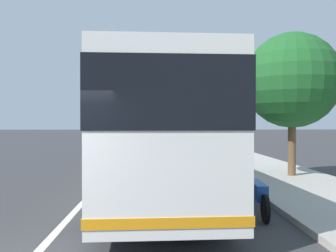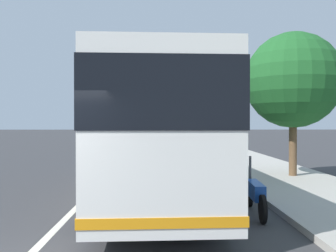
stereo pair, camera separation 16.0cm
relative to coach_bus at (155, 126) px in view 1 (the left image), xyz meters
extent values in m
cube|color=#B2ADA3|center=(3.85, -4.58, -1.88)|extent=(110.00, 3.60, 0.14)
cube|color=silver|center=(3.85, 1.85, -1.95)|extent=(110.00, 0.16, 0.01)
cube|color=silver|center=(0.00, 0.00, -0.11)|extent=(10.72, 2.88, 2.99)
cube|color=black|center=(0.00, 0.00, 0.53)|extent=(10.76, 2.92, 1.10)
cube|color=orange|center=(0.00, 0.00, -1.35)|extent=(10.75, 2.91, 0.16)
cylinder|color=black|center=(3.36, 1.27, -1.45)|extent=(1.01, 0.34, 1.00)
cylinder|color=black|center=(3.44, -1.01, -1.45)|extent=(1.01, 0.34, 1.00)
cylinder|color=black|center=(-3.44, 1.01, -1.45)|extent=(1.01, 0.34, 1.00)
cylinder|color=black|center=(-3.36, -1.27, -1.45)|extent=(1.01, 0.34, 1.00)
cylinder|color=black|center=(-1.60, -2.33, -1.66)|extent=(0.59, 0.12, 0.58)
cylinder|color=black|center=(-3.14, -2.24, -1.66)|extent=(0.59, 0.12, 0.58)
cube|color=#1947A5|center=(-2.37, -2.29, -1.41)|extent=(1.17, 0.31, 0.34)
cylinder|color=#4C4C51|center=(-1.72, -2.33, -1.06)|extent=(0.06, 0.06, 0.70)
cylinder|color=black|center=(1.04, -2.32, -1.63)|extent=(0.63, 0.16, 0.63)
cylinder|color=black|center=(-0.47, -2.12, -1.63)|extent=(0.63, 0.16, 0.63)
cube|color=#338C3F|center=(0.29, -2.22, -1.38)|extent=(1.16, 0.39, 0.37)
cylinder|color=#4C4C51|center=(0.93, -2.31, -1.03)|extent=(0.06, 0.06, 0.70)
cube|color=#2D7238|center=(37.26, 3.58, -1.38)|extent=(4.58, 2.08, 0.78)
cube|color=black|center=(37.21, 3.58, -0.71)|extent=(2.35, 1.78, 0.56)
cylinder|color=black|center=(35.85, 2.68, -1.63)|extent=(0.65, 0.27, 0.64)
cylinder|color=black|center=(35.73, 4.28, -1.63)|extent=(0.65, 0.27, 0.64)
cylinder|color=black|center=(38.79, 2.89, -1.63)|extent=(0.65, 0.27, 0.64)
cylinder|color=black|center=(38.67, 4.49, -1.63)|extent=(0.65, 0.27, 0.64)
cube|color=gold|center=(24.08, 3.69, -1.39)|extent=(4.54, 1.91, 0.75)
cube|color=black|center=(24.28, 3.70, -0.76)|extent=(2.39, 1.67, 0.52)
cylinder|color=black|center=(22.64, 2.85, -1.63)|extent=(0.65, 0.25, 0.64)
cylinder|color=black|center=(22.57, 4.39, -1.63)|extent=(0.65, 0.25, 0.64)
cylinder|color=black|center=(25.59, 2.99, -1.63)|extent=(0.65, 0.25, 0.64)
cylinder|color=black|center=(25.51, 4.53, -1.63)|extent=(0.65, 0.25, 0.64)
cylinder|color=brown|center=(2.74, -4.95, -0.67)|extent=(0.28, 0.28, 2.55)
sphere|color=#1E5B26|center=(2.74, -4.95, 1.63)|extent=(3.44, 3.44, 3.44)
camera|label=1|loc=(-10.67, 0.00, 0.09)|focal=40.11mm
camera|label=2|loc=(-10.68, -0.16, 0.09)|focal=40.11mm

